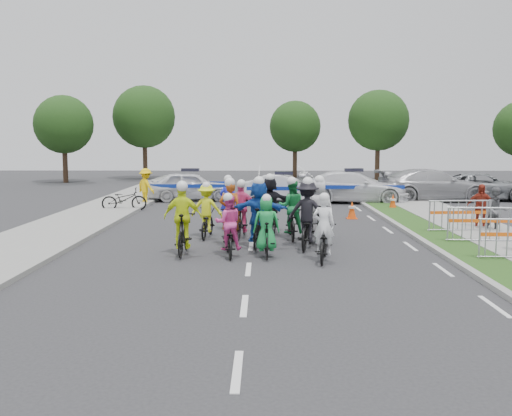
{
  "coord_description": "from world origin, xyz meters",
  "views": [
    {
      "loc": [
        0.33,
        -13.23,
        3.03
      ],
      "look_at": [
        0.14,
        3.11,
        1.1
      ],
      "focal_mm": 40.0,
      "sensor_mm": 36.0,
      "label": 1
    }
  ],
  "objects_px": {
    "rider_1": "(266,232)",
    "tree_3": "(144,117)",
    "cone_1": "(393,202)",
    "rider_2": "(228,232)",
    "rider_6": "(230,224)",
    "barrier_2": "(458,217)",
    "rider_4": "(307,221)",
    "rider_7": "(319,217)",
    "spectator_2": "(480,207)",
    "rider_8": "(291,216)",
    "parked_bike": "(124,199)",
    "cone_0": "(352,210)",
    "police_car_0": "(191,186)",
    "civilian_sedan": "(433,185)",
    "tree_0": "(64,125)",
    "rider_10": "(207,216)",
    "police_car_1": "(284,188)",
    "civilian_suv": "(484,187)",
    "rider_12": "(228,212)",
    "barrier_1": "(481,226)",
    "rider_5": "(259,218)",
    "tree_1": "(378,121)",
    "rider_9": "(242,215)",
    "rider_11": "(270,208)",
    "police_car_2": "(353,187)",
    "spectator_1": "(496,211)",
    "rider_0": "(323,238)",
    "rider_3": "(183,227)",
    "marshal_hiviz": "(146,186)"
  },
  "relations": [
    {
      "from": "rider_10",
      "to": "police_car_2",
      "type": "relative_size",
      "value": 0.34
    },
    {
      "from": "civilian_suv",
      "to": "tree_3",
      "type": "xyz_separation_m",
      "value": [
        -20.71,
        15.91,
        4.2
      ]
    },
    {
      "from": "rider_1",
      "to": "rider_4",
      "type": "distance_m",
      "value": 1.73
    },
    {
      "from": "barrier_1",
      "to": "cone_0",
      "type": "bearing_deg",
      "value": 116.95
    },
    {
      "from": "rider_1",
      "to": "cone_1",
      "type": "distance_m",
      "value": 11.81
    },
    {
      "from": "police_car_1",
      "to": "parked_bike",
      "type": "xyz_separation_m",
      "value": [
        -7.08,
        -3.65,
        -0.18
      ]
    },
    {
      "from": "rider_1",
      "to": "cone_0",
      "type": "distance_m",
      "value": 8.18
    },
    {
      "from": "civilian_sedan",
      "to": "police_car_2",
      "type": "bearing_deg",
      "value": 96.04
    },
    {
      "from": "rider_3",
      "to": "rider_8",
      "type": "xyz_separation_m",
      "value": [
        3.01,
        2.6,
        -0.05
      ]
    },
    {
      "from": "civilian_sedan",
      "to": "barrier_1",
      "type": "relative_size",
      "value": 2.79
    },
    {
      "from": "rider_3",
      "to": "tree_0",
      "type": "distance_m",
      "value": 29.18
    },
    {
      "from": "spectator_1",
      "to": "tree_1",
      "type": "distance_m",
      "value": 24.97
    },
    {
      "from": "rider_0",
      "to": "rider_12",
      "type": "bearing_deg",
      "value": -52.01
    },
    {
      "from": "spectator_2",
      "to": "civilian_sedan",
      "type": "bearing_deg",
      "value": 98.42
    },
    {
      "from": "rider_2",
      "to": "rider_4",
      "type": "distance_m",
      "value": 2.47
    },
    {
      "from": "rider_6",
      "to": "barrier_2",
      "type": "relative_size",
      "value": 1.0
    },
    {
      "from": "rider_9",
      "to": "rider_12",
      "type": "bearing_deg",
      "value": -64.14
    },
    {
      "from": "rider_8",
      "to": "rider_7",
      "type": "bearing_deg",
      "value": 135.94
    },
    {
      "from": "rider_10",
      "to": "tree_3",
      "type": "height_order",
      "value": "tree_3"
    },
    {
      "from": "rider_11",
      "to": "rider_12",
      "type": "bearing_deg",
      "value": -30.45
    },
    {
      "from": "rider_11",
      "to": "police_car_2",
      "type": "height_order",
      "value": "rider_11"
    },
    {
      "from": "rider_1",
      "to": "tree_3",
      "type": "relative_size",
      "value": 0.23
    },
    {
      "from": "police_car_1",
      "to": "cone_0",
      "type": "height_order",
      "value": "police_car_1"
    },
    {
      "from": "cone_0",
      "to": "police_car_0",
      "type": "bearing_deg",
      "value": 136.93
    },
    {
      "from": "rider_0",
      "to": "police_car_1",
      "type": "xyz_separation_m",
      "value": [
        -0.49,
        14.04,
        0.1
      ]
    },
    {
      "from": "rider_3",
      "to": "rider_4",
      "type": "xyz_separation_m",
      "value": [
        3.38,
        1.01,
        0.02
      ]
    },
    {
      "from": "rider_12",
      "to": "police_car_0",
      "type": "distance_m",
      "value": 9.92
    },
    {
      "from": "rider_11",
      "to": "police_car_0",
      "type": "relative_size",
      "value": 0.45
    },
    {
      "from": "cone_1",
      "to": "tree_1",
      "type": "height_order",
      "value": "tree_1"
    },
    {
      "from": "barrier_2",
      "to": "cone_0",
      "type": "height_order",
      "value": "barrier_2"
    },
    {
      "from": "rider_6",
      "to": "rider_10",
      "type": "distance_m",
      "value": 1.66
    },
    {
      "from": "spectator_2",
      "to": "parked_bike",
      "type": "relative_size",
      "value": 0.82
    },
    {
      "from": "rider_8",
      "to": "tree_1",
      "type": "bearing_deg",
      "value": -107.96
    },
    {
      "from": "rider_7",
      "to": "spectator_2",
      "type": "height_order",
      "value": "rider_7"
    },
    {
      "from": "tree_0",
      "to": "rider_10",
      "type": "bearing_deg",
      "value": -61.87
    },
    {
      "from": "rider_5",
      "to": "rider_12",
      "type": "bearing_deg",
      "value": -63.82
    },
    {
      "from": "rider_2",
      "to": "police_car_2",
      "type": "bearing_deg",
      "value": -119.44
    },
    {
      "from": "rider_8",
      "to": "barrier_1",
      "type": "height_order",
      "value": "rider_8"
    },
    {
      "from": "cone_1",
      "to": "rider_2",
      "type": "bearing_deg",
      "value": -122.98
    },
    {
      "from": "police_car_1",
      "to": "barrier_2",
      "type": "bearing_deg",
      "value": -143.05
    },
    {
      "from": "rider_4",
      "to": "tree_0",
      "type": "relative_size",
      "value": 0.33
    },
    {
      "from": "civilian_sedan",
      "to": "parked_bike",
      "type": "distance_m",
      "value": 15.2
    },
    {
      "from": "marshal_hiviz",
      "to": "rider_10",
      "type": "bearing_deg",
      "value": 155.47
    },
    {
      "from": "police_car_0",
      "to": "tree_3",
      "type": "height_order",
      "value": "tree_3"
    },
    {
      "from": "rider_7",
      "to": "tree_0",
      "type": "height_order",
      "value": "tree_0"
    },
    {
      "from": "rider_7",
      "to": "barrier_2",
      "type": "bearing_deg",
      "value": -156.48
    },
    {
      "from": "rider_4",
      "to": "rider_12",
      "type": "distance_m",
      "value": 4.07
    },
    {
      "from": "tree_3",
      "to": "spectator_2",
      "type": "bearing_deg",
      "value": -57.16
    },
    {
      "from": "rider_6",
      "to": "civilian_suv",
      "type": "height_order",
      "value": "rider_6"
    },
    {
      "from": "civilian_suv",
      "to": "spectator_2",
      "type": "bearing_deg",
      "value": 170.3
    }
  ]
}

